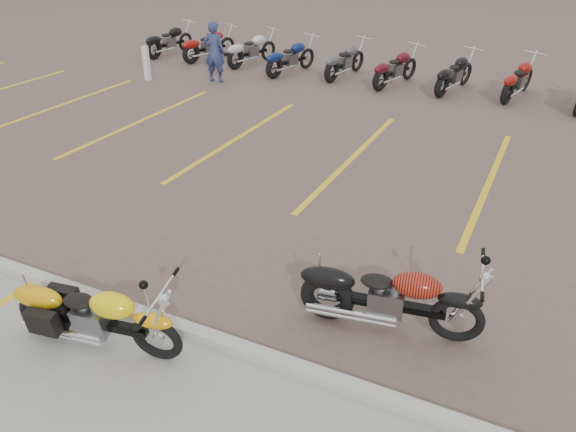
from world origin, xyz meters
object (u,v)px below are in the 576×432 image
at_px(bollard, 146,63).
at_px(yellow_cruiser, 96,316).
at_px(person_a, 214,52).
at_px(flame_cruiser, 386,298).

bearing_deg(bollard, yellow_cruiser, -53.92).
relative_size(person_a, bollard, 1.74).
xyz_separation_m(yellow_cruiser, flame_cruiser, (2.83, 1.73, 0.02)).
distance_m(flame_cruiser, person_a, 11.79).
xyz_separation_m(flame_cruiser, person_a, (-7.96, 8.70, 0.43)).
bearing_deg(bollard, flame_cruiser, -38.77).
bearing_deg(person_a, yellow_cruiser, 107.80).
bearing_deg(yellow_cruiser, flame_cruiser, 22.05).
bearing_deg(flame_cruiser, bollard, 131.82).
distance_m(yellow_cruiser, bollard, 11.96).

